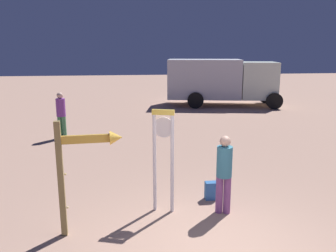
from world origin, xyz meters
The scene contains 6 objects.
standing_clock centered at (-0.70, 1.64, 1.28)m, with size 0.44×0.22×2.09m.
arrow_sign centered at (-2.16, 0.96, 1.38)m, with size 1.13×0.27×2.06m.
person_near_clock centered at (0.47, 1.39, 0.89)m, with size 0.31×0.31×1.59m.
backpack centered at (0.39, 2.04, 0.19)m, with size 0.26×0.22×0.40m.
person_distant centered at (-3.73, 7.90, 0.95)m, with size 0.33×0.33×1.71m.
box_truck_near centered at (4.17, 14.58, 1.51)m, with size 6.72×3.66×2.67m.
Camera 1 is at (-1.45, -4.70, 3.21)m, focal length 36.27 mm.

